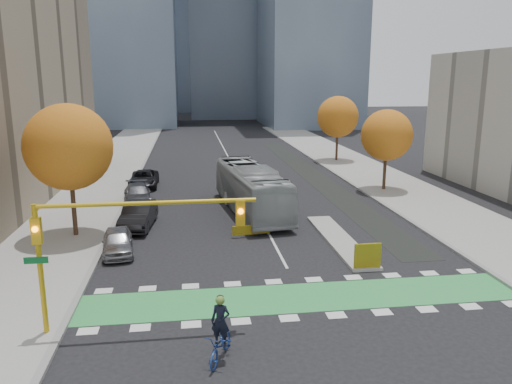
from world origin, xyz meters
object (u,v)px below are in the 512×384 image
object	(u,v)px
parked_car_b	(138,215)
tree_east_near	(387,135)
hazard_board	(368,256)
parked_car_a	(118,242)
cyclist	(221,339)
traffic_signal_west	(109,232)
tree_west	(69,147)
tree_east_far	(338,117)
parked_car_d	(144,179)
bus	(251,189)
parked_car_c	(137,194)

from	to	relation	value
parked_car_b	tree_east_near	bearing A→B (deg)	28.42
hazard_board	parked_car_a	distance (m)	13.71
cyclist	parked_car_b	bearing A→B (deg)	126.91
traffic_signal_west	tree_west	bearing A→B (deg)	108.02
parked_car_b	parked_car_a	bearing A→B (deg)	-92.01
tree_east_far	traffic_signal_west	xyz separation A→B (m)	(-20.43, -38.51, -1.21)
tree_east_far	parked_car_a	world-z (taller)	tree_east_far
parked_car_d	hazard_board	bearing A→B (deg)	-59.50
cyclist	parked_car_a	bearing A→B (deg)	135.64
parked_car_a	traffic_signal_west	bearing A→B (deg)	-90.86
tree_east_near	bus	world-z (taller)	tree_east_near
cyclist	parked_car_c	bearing A→B (deg)	124.48
bus	parked_car_b	world-z (taller)	bus
tree_west	bus	xyz separation A→B (m)	(11.55, 4.49, -3.89)
parked_car_a	parked_car_c	xyz separation A→B (m)	(0.00, 11.68, 0.04)
hazard_board	parked_car_d	distance (m)	25.71
cyclist	parked_car_c	size ratio (longest dim) A/B	0.47
tree_west	parked_car_c	size ratio (longest dim) A/B	1.63
hazard_board	parked_car_b	xyz separation A→B (m)	(-12.31, 9.36, 0.05)
parked_car_c	tree_east_far	bearing A→B (deg)	32.85
hazard_board	bus	xyz separation A→B (m)	(-4.45, 12.29, 0.93)
tree_east_near	hazard_board	bearing A→B (deg)	-114.20
tree_east_far	parked_car_a	xyz separation A→B (m)	(-21.50, -29.44, -4.54)
traffic_signal_west	bus	world-z (taller)	traffic_signal_west
tree_east_far	parked_car_b	world-z (taller)	tree_east_far
traffic_signal_west	cyclist	xyz separation A→B (m)	(3.95, -2.58, -3.24)
traffic_signal_west	parked_car_a	size ratio (longest dim) A/B	2.08
hazard_board	parked_car_a	bearing A→B (deg)	161.45
tree_west	cyclist	bearing A→B (deg)	-62.01
hazard_board	parked_car_d	world-z (taller)	parked_car_d
parked_car_d	parked_car_c	bearing A→B (deg)	-89.88
hazard_board	tree_west	size ratio (longest dim) A/B	0.17
tree_east_near	tree_east_far	bearing A→B (deg)	88.21
tree_east_near	parked_car_c	xyz separation A→B (m)	(-21.00, -1.76, -4.13)
tree_east_far	cyclist	xyz separation A→B (m)	(-16.48, -41.09, -4.44)
tree_east_far	cyclist	world-z (taller)	tree_east_far
tree_east_far	bus	distance (m)	25.35
tree_east_far	cyclist	bearing A→B (deg)	-111.85
tree_east_near	parked_car_d	distance (m)	21.84
parked_car_b	parked_car_d	size ratio (longest dim) A/B	0.97
tree_east_far	parked_car_c	world-z (taller)	tree_east_far
hazard_board	tree_west	xyz separation A→B (m)	(-16.00, 7.80, 4.82)
bus	parked_car_a	distance (m)	11.70
parked_car_b	bus	bearing A→B (deg)	26.27
hazard_board	traffic_signal_west	distance (m)	13.23
tree_east_near	parked_car_c	bearing A→B (deg)	-175.21
hazard_board	parked_car_a	size ratio (longest dim) A/B	0.34
cyclist	parked_car_d	size ratio (longest dim) A/B	0.45
bus	tree_east_far	bearing A→B (deg)	51.82
parked_car_a	parked_car_b	bearing A→B (deg)	74.55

